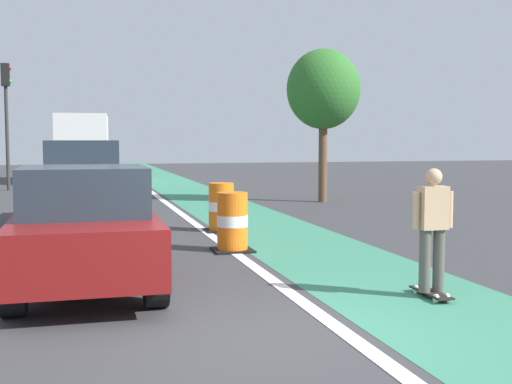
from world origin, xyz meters
The scene contains 11 objects.
ground_plane centered at (0.00, 0.00, 0.00)m, with size 100.00×100.00×0.00m, color #38383A.
bike_lane_strip centered at (2.40, 12.00, 0.00)m, with size 2.50×80.00×0.01m, color #387F60.
lane_divider_stripe centered at (0.90, 12.00, 0.01)m, with size 0.20×80.00×0.01m, color silver.
skateboarder_on_lane centered at (2.61, 1.00, 0.91)m, with size 0.57×0.80×1.69m.
parked_sedan_nearest centered at (-1.74, 2.65, 0.83)m, with size 1.93×4.11×1.70m.
parked_suv_second centered at (-1.72, 9.76, 1.04)m, with size 1.99×4.64×2.04m.
traffic_barrel_front centered at (0.91, 5.15, 0.53)m, with size 0.73×0.73×1.09m.
traffic_barrel_mid centered at (1.26, 7.78, 0.53)m, with size 0.73×0.73×1.09m.
delivery_truck_down_block centered at (-1.56, 27.12, 1.85)m, with size 2.69×7.71×3.23m.
traffic_light_corner centered at (-4.59, 21.66, 3.50)m, with size 0.41×0.32×5.10m.
street_tree_sidewalk centered at (5.94, 13.68, 3.67)m, with size 2.40×2.40×5.00m.
Camera 1 is at (-1.78, -6.51, 2.06)m, focal length 45.91 mm.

